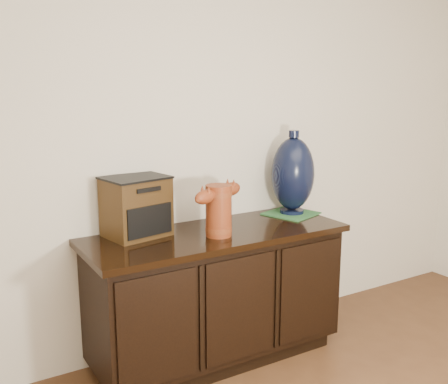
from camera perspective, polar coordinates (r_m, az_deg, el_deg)
sideboard at (r=3.00m, az=-0.85°, el=-11.10°), size 1.46×0.56×0.75m
terracotta_vessel at (r=2.76m, az=-0.60°, el=-1.69°), size 0.38×0.22×0.28m
tv_radio at (r=2.80m, az=-9.53°, el=-1.57°), size 0.36×0.31×0.32m
green_mat at (r=3.28m, az=7.31°, el=-2.32°), size 0.35×0.35×0.01m
lamp_base at (r=3.23m, az=7.50°, el=1.93°), size 0.33×0.33×0.51m
spray_can at (r=3.00m, az=0.34°, el=-2.12°), size 0.05×0.05×0.16m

